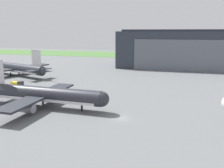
% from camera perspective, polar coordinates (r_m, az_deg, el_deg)
% --- Properties ---
extents(ground_plane, '(440.00, 440.00, 0.00)m').
position_cam_1_polar(ground_plane, '(63.04, 2.08, -7.97)').
color(ground_plane, slate).
extents(grass_field_strip, '(440.00, 56.00, 0.08)m').
position_cam_1_polar(grass_field_strip, '(228.76, 12.17, 6.47)').
color(grass_field_strip, '#4C783B').
rests_on(grass_field_strip, ground_plane).
extents(maintenance_hangar, '(93.67, 39.73, 22.91)m').
position_cam_1_polar(maintenance_hangar, '(159.49, 19.35, 7.65)').
color(maintenance_hangar, '#2D333D').
rests_on(maintenance_hangar, ground_plane).
extents(airliner_near_right, '(40.24, 32.13, 13.53)m').
position_cam_1_polar(airliner_near_right, '(73.40, -15.87, -2.41)').
color(airliner_near_right, '#282B33').
rests_on(airliner_near_right, ground_plane).
extents(airliner_far_left, '(46.42, 40.86, 13.69)m').
position_cam_1_polar(airliner_far_left, '(132.96, -22.26, 3.55)').
color(airliner_far_left, '#282B33').
rests_on(airliner_far_left, ground_plane).
extents(stair_truck, '(5.16, 2.78, 2.32)m').
position_cam_1_polar(stair_truck, '(104.84, -21.20, 0.08)').
color(stair_truck, '#2D2D33').
rests_on(stair_truck, ground_plane).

